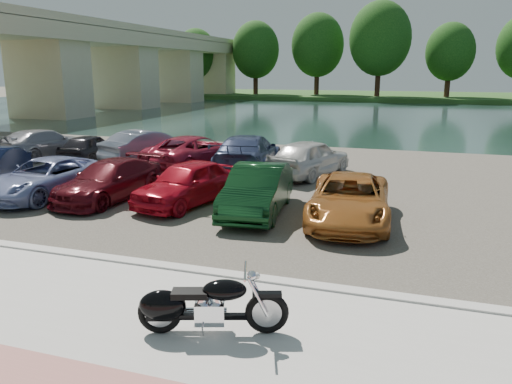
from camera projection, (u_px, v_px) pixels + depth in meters
ground at (200, 330)px, 8.03m from camera, size 200.00×200.00×0.00m
promenade at (170, 360)px, 7.10m from camera, size 60.00×6.00×0.10m
kerb at (242, 278)px, 9.86m from camera, size 60.00×0.30×0.14m
parking_lot at (326, 184)px, 18.17m from camera, size 60.00×18.00×0.04m
river at (386, 117)px, 44.91m from camera, size 120.00×40.00×0.00m
far_bank at (402, 96)px, 74.35m from camera, size 120.00×24.00×0.60m
bridge at (119, 56)px, 53.11m from camera, size 7.00×56.00×8.55m
far_trees at (438, 44)px, 65.58m from camera, size 70.25×10.68×12.52m
motorcycle at (199, 305)px, 7.63m from camera, size 2.26×1.04×1.05m
car_2 at (46, 178)px, 16.22m from camera, size 2.43×4.64×1.25m
car_3 at (109, 180)px, 15.84m from camera, size 2.07×4.40×1.24m
car_4 at (187, 183)px, 15.25m from camera, size 2.39×4.20×1.35m
car_5 at (258, 190)px, 14.28m from camera, size 1.91×4.33×1.38m
car_6 at (349, 199)px, 13.46m from camera, size 2.52×4.73×1.27m
car_7 at (43, 144)px, 23.38m from camera, size 2.43×4.90×1.37m
car_8 at (90, 147)px, 22.74m from camera, size 1.84×3.74×1.23m
car_9 at (149, 146)px, 22.32m from camera, size 2.98×4.66×1.45m
car_10 at (195, 152)px, 21.07m from camera, size 3.38×5.34×1.37m
car_11 at (248, 153)px, 20.09m from camera, size 2.84×5.51×1.53m
car_12 at (309, 157)px, 19.39m from camera, size 2.91×4.60×1.46m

